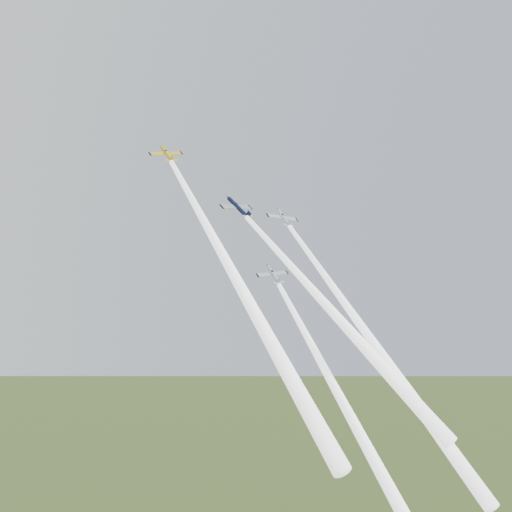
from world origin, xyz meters
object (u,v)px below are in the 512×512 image
Objects in this scene: plane_yellow at (167,154)px; plane_silver_right at (284,218)px; plane_navy at (238,208)px; plane_silver_low at (274,275)px.

plane_yellow is 30.86m from plane_silver_right.
plane_navy reaches higher than plane_silver_low.
plane_yellow reaches higher than plane_silver_right.
plane_silver_low is (6.11, -3.71, -13.39)m from plane_navy.
plane_yellow is 0.87× the size of plane_silver_right.
plane_silver_right is 18.36m from plane_silver_low.
plane_yellow is 1.00× the size of plane_silver_low.
plane_navy is 1.21× the size of plane_silver_low.
plane_navy is (13.27, -5.83, -9.97)m from plane_yellow.
plane_yellow is at bearing 149.69° from plane_navy.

